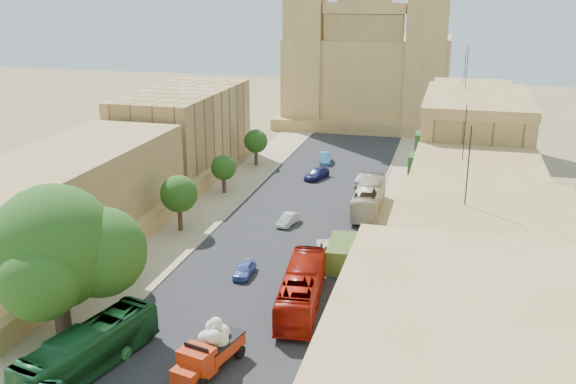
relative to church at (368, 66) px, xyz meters
The scene contains 31 objects.
road_surface 49.54m from the church, 90.00° to the right, with size 14.00×140.00×0.01m, color black.
sidewalk_east 50.44m from the church, 78.94° to the right, with size 5.00×140.00×0.01m, color tan.
sidewalk_west 50.44m from the church, 101.06° to the right, with size 5.00×140.00×0.01m, color tan.
kerb_east 50.02m from the church, 81.81° to the right, with size 0.25×140.00×0.12m, color tan.
kerb_west 50.02m from the church, 98.19° to the right, with size 0.25×140.00×0.12m, color tan.
townhouse_a 83.22m from the church, 78.94° to the right, with size 9.00×14.00×16.40m.
townhouse_b 69.58m from the church, 76.73° to the right, with size 9.00×14.00×14.90m.
townhouse_c 56.00m from the church, 73.43° to the right, with size 9.00×14.00×17.40m.
townhouse_d 42.84m from the church, 68.07° to the right, with size 9.00×14.00×15.90m.
west_wall 60.55m from the church, 102.04° to the right, with size 1.00×40.00×1.80m, color #AE894E.
west_building_low 63.45m from the church, 106.54° to the right, with size 10.00×28.00×8.40m, color olive.
west_building_mid 39.27m from the church, 117.48° to the right, with size 10.00×22.00×10.00m, color tan.
church is the anchor object (origin of this frame).
ficus_tree 75.27m from the church, 97.19° to the right, with size 10.49×9.65×10.49m.
street_tree_a 67.63m from the church, 98.54° to the right, with size 3.40×3.40×5.22m.
street_tree_b 55.83m from the church, 100.38° to the right, with size 3.51×3.51×5.39m.
street_tree_c 44.27m from the church, 103.21° to the right, with size 2.80×2.80×4.31m.
street_tree_d 32.83m from the church, 108.09° to the right, with size 3.04×3.04×4.68m.
red_truck 76.15m from the church, 89.17° to the right, with size 3.23×5.66×3.13m.
olive_pickup 59.55m from the church, 83.98° to the right, with size 2.61×5.18×2.08m.
bus_green_north 78.25m from the church, 94.30° to the right, with size 2.39×10.21×2.84m, color #1A5929.
bus_red_east 67.25m from the church, 86.00° to the right, with size 2.47×10.54×2.94m, color #991206.
bus_cream_east 45.90m from the church, 81.73° to the right, with size 2.46×10.52×2.93m, color #C1B69C.
car_blue_a 63.24m from the church, 90.92° to the right, with size 1.30×3.22×1.10m, color #4765B8.
car_white_a 51.41m from the church, 90.57° to the right, with size 1.14×3.26×1.07m, color #BDBDBD.
car_cream 57.67m from the church, 85.23° to the right, with size 2.07×4.50×1.25m, color #F2E7C2.
car_dkblue 35.85m from the church, 91.81° to the right, with size 1.66×4.09×1.19m, color #171951.
car_white_b 37.07m from the church, 82.58° to the right, with size 1.69×4.19×1.43m, color white.
car_blue_b 28.67m from the church, 93.40° to the right, with size 1.40×4.02×1.33m, color #4186C3.
pedestrian_a 67.57m from the church, 80.55° to the right, with size 0.71×0.46×1.94m, color black.
pedestrian_c 65.60m from the church, 83.37° to the right, with size 0.87×0.36×1.49m, color #353740.
Camera 1 is at (14.18, -28.40, 22.14)m, focal length 40.00 mm.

